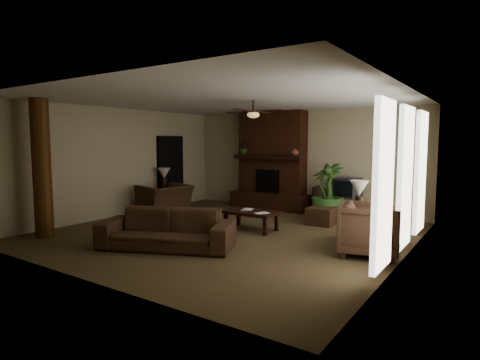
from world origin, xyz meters
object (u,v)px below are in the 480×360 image
Objects in this scene: floor_vase at (318,198)px; lamp_left at (164,175)px; armchair_left at (164,195)px; floor_plant at (327,204)px; lamp_right at (359,191)px; side_table_left at (165,200)px; coffee_table at (251,213)px; log_column at (42,169)px; tv_stand at (347,208)px; side_table_right at (359,228)px; armchair_right at (369,227)px; sofa at (167,223)px; ottoman at (321,216)px.

lamp_left reaches higher than floor_vase.
armchair_left is 4.24m from floor_plant.
lamp_right is at bearing -5.05° from lamp_left.
floor_plant is at bearing 14.57° from side_table_left.
coffee_table is 3.55m from lamp_left.
lamp_right is (5.17, 0.01, 0.47)m from armchair_left.
floor_plant is (4.19, 4.81, -1.00)m from log_column.
side_table_right reaches higher than tv_stand.
side_table_right is (2.28, 0.31, -0.10)m from coffee_table.
lamp_left is (-6.10, 1.27, 0.51)m from armchair_right.
sofa is 3.71× the size of lamp_right.
ottoman is 0.78× the size of floor_vase.
sofa is 2.44× the size of armchair_right.
coffee_table is at bearing -126.17° from ottoman.
armchair_right is 1.28× the size of floor_vase.
lamp_right is at bearing 29.87° from log_column.
sofa reaches higher than side_table_left.
tv_stand is 2.54m from side_table_right.
coffee_table is at bearing -13.39° from side_table_left.
armchair_left reaches higher than coffee_table.
tv_stand is 0.74m from floor_plant.
floor_vase is (0.94, 4.78, -0.04)m from sofa.
sofa reaches higher than floor_vase.
ottoman is 1.21m from tv_stand.
lamp_right is (5.67, -0.50, 0.00)m from lamp_left.
armchair_right reaches higher than floor_vase.
ottoman is at bearing 8.29° from lamp_left.
log_column reaches higher than ottoman.
side_table_left and side_table_right have the same top height.
coffee_table is 2.19m from floor_plant.
tv_stand is at bearing 50.95° from log_column.
log_column is at bearing -150.13° from lamp_right.
coffee_table is 1.41× the size of tv_stand.
armchair_left is at bearing -149.37° from tv_stand.
tv_stand is 0.83m from floor_vase.
floor_plant reaches higher than tv_stand.
armchair_left is at bearing -46.86° from side_table_left.
floor_plant is at bearing -110.01° from tv_stand.
armchair_left is 4.78m from tv_stand.
sofa is 4.11m from side_table_left.
armchair_left is 0.85m from lamp_left.
ottoman is 4.49m from side_table_left.
coffee_table is at bearing 41.76° from log_column.
lamp_right is (5.47, 3.14, -0.40)m from log_column.
floor_vase is at bearing 21.40° from armchair_right.
log_column is 6.43m from armchair_right.
armchair_left reaches higher than floor_vase.
log_column reaches higher than tv_stand.
floor_vase is at bearing 137.37° from armchair_left.
floor_vase reaches higher than tv_stand.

